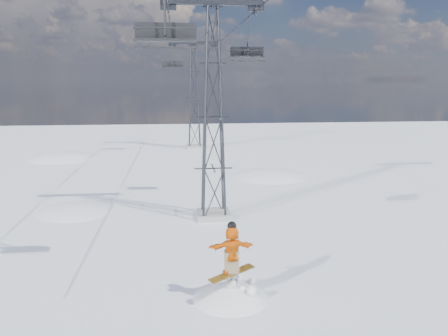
{
  "coord_description": "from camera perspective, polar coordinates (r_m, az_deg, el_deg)",
  "views": [
    {
      "loc": [
        -1.09,
        -14.88,
        7.42
      ],
      "look_at": [
        0.93,
        3.89,
        3.59
      ],
      "focal_mm": 35.0,
      "sensor_mm": 36.0,
      "label": 1
    }
  ],
  "objects": [
    {
      "name": "snow_terrain",
      "position": [
        40.09,
        -11.15,
        -13.88
      ],
      "size": [
        39.0,
        37.0,
        22.0
      ],
      "color": "white",
      "rests_on": "ground"
    },
    {
      "name": "lift_chair_mid",
      "position": [
        25.84,
        3.07,
        14.77
      ],
      "size": [
        1.94,
        0.56,
        2.41
      ],
      "color": "black",
      "rests_on": "ground"
    },
    {
      "name": "lift_tower_far",
      "position": [
        47.96,
        -3.94,
        9.09
      ],
      "size": [
        5.2,
        1.8,
        11.43
      ],
      "color": "#999999",
      "rests_on": "ground"
    },
    {
      "name": "ground",
      "position": [
        16.66,
        -1.82,
        -14.99
      ],
      "size": [
        120.0,
        120.0,
        0.0
      ],
      "primitive_type": "plane",
      "color": "white",
      "rests_on": "ground"
    },
    {
      "name": "lift_chair_far",
      "position": [
        43.82,
        -6.73,
        13.2
      ],
      "size": [
        2.05,
        0.59,
        2.54
      ],
      "color": "black",
      "rests_on": "ground"
    },
    {
      "name": "haul_cables",
      "position": [
        34.6,
        -3.13,
        17.13
      ],
      "size": [
        4.46,
        51.0,
        0.06
      ],
      "color": "black",
      "rests_on": "ground"
    },
    {
      "name": "lift_tower_near",
      "position": [
        23.04,
        -1.43,
        6.59
      ],
      "size": [
        5.2,
        1.8,
        11.43
      ],
      "color": "#999999",
      "rests_on": "ground"
    },
    {
      "name": "lift_chair_near",
      "position": [
        14.78,
        -7.66,
        17.02
      ],
      "size": [
        1.99,
        0.57,
        2.46
      ],
      "color": "black",
      "rests_on": "ground"
    }
  ]
}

